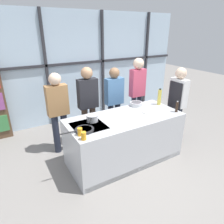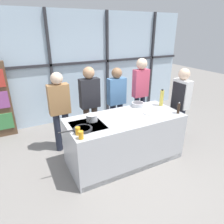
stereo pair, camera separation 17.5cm
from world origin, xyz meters
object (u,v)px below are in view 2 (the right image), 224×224
spectator_center_right (117,99)px  white_plate (150,113)px  mixing_bowl (138,104)px  pepper_grinder (179,108)px  spectator_far_left (60,108)px  spectator_center_left (90,101)px  spectator_far_right (140,90)px  frying_pan (83,129)px  juice_glass_far (78,131)px  juice_glass_near (81,135)px  chef (180,101)px  oil_bottle (162,98)px  saucepan (92,117)px

spectator_center_right → white_plate: bearing=101.3°
mixing_bowl → pepper_grinder: pepper_grinder is taller
spectator_far_left → spectator_center_left: bearing=-180.0°
spectator_center_right → spectator_far_right: spectator_far_right is taller
spectator_far_left → spectator_center_right: bearing=180.0°
frying_pan → pepper_grinder: size_ratio=2.39×
spectator_center_left → white_plate: spectator_center_left is taller
spectator_center_right → pepper_grinder: size_ratio=7.27×
juice_glass_far → pepper_grinder: bearing=-2.3°
pepper_grinder → juice_glass_near: (-1.92, -0.06, -0.04)m
spectator_center_left → chef: bearing=153.7°
spectator_far_left → oil_bottle: 2.04m
spectator_center_left → mixing_bowl: bearing=145.7°
spectator_center_left → white_plate: bearing=130.5°
spectator_far_right → juice_glass_far: (-1.90, -1.13, -0.09)m
mixing_bowl → juice_glass_near: bearing=-153.9°
white_plate → pepper_grinder: (0.45, -0.24, 0.09)m
spectator_far_left → white_plate: bearing=146.5°
chef → spectator_center_right: chef is taller
chef → spectator_far_right: 0.95m
spectator_center_left → pepper_grinder: size_ratio=7.58×
spectator_far_right → frying_pan: bearing=29.8°
saucepan → white_plate: bearing=-9.5°
spectator_center_right → oil_bottle: 0.99m
spectator_center_right → spectator_far_right: (0.63, 0.00, 0.13)m
saucepan → pepper_grinder: size_ratio=1.50×
spectator_center_right → spectator_center_left: bearing=-0.0°
pepper_grinder → saucepan: bearing=164.6°
spectator_center_right → white_plate: spectator_center_right is taller
juice_glass_far → oil_bottle: bearing=11.6°
spectator_far_right → juice_glass_far: spectator_far_right is taller
spectator_center_left → saucepan: (-0.27, -0.78, -0.00)m
frying_pan → mixing_bowl: (1.35, 0.47, 0.02)m
spectator_far_right → juice_glass_far: 2.21m
chef → pepper_grinder: (-0.42, -0.37, 0.06)m
spectator_center_left → juice_glass_far: 1.30m
chef → frying_pan: size_ratio=3.10×
spectator_far_right → oil_bottle: 0.74m
saucepan → spectator_far_right: bearing=26.9°
mixing_bowl → frying_pan: bearing=-160.8°
white_plate → mixing_bowl: size_ratio=1.05×
spectator_far_right → pepper_grinder: bearing=90.7°
chef → mixing_bowl: 0.92m
spectator_far_left → pepper_grinder: bearing=147.7°
spectator_far_left → white_plate: size_ratio=6.13×
chef → juice_glass_far: (-2.34, -0.29, 0.01)m
saucepan → mixing_bowl: size_ratio=1.31×
oil_bottle → spectator_far_left: bearing=158.7°
saucepan → spectator_center_right: bearing=40.8°
white_plate → spectator_center_left: bearing=130.5°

